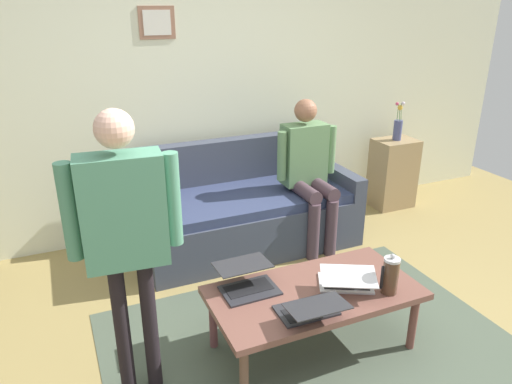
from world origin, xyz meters
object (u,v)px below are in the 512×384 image
object	(u,v)px
coffee_table	(314,296)
flower_vase	(398,127)
laptop_center	(310,309)
couch	(246,211)
person_standing	(125,224)
side_shelf	(393,173)
person_seated	(308,166)
laptop_right	(247,281)
french_press	(390,275)
laptop_left	(347,281)

from	to	relation	value
coffee_table	flower_vase	size ratio (longest dim) A/B	3.19
coffee_table	laptop_center	xyz separation A→B (m)	(0.15, 0.21, 0.09)
couch	person_standing	bearing A→B (deg)	49.01
coffee_table	flower_vase	distance (m)	2.55
side_shelf	person_seated	xyz separation A→B (m)	(1.24, 0.39, 0.37)
laptop_center	person_standing	bearing A→B (deg)	-18.38
laptop_center	flower_vase	distance (m)	2.78
couch	side_shelf	bearing A→B (deg)	-174.53
laptop_center	coffee_table	bearing A→B (deg)	-125.83
person_seated	person_standing	bearing A→B (deg)	34.53
coffee_table	side_shelf	world-z (taller)	side_shelf
laptop_center	person_seated	world-z (taller)	person_seated
laptop_right	french_press	bearing A→B (deg)	153.28
laptop_left	side_shelf	xyz separation A→B (m)	(-1.70, -1.69, -0.11)
laptop_left	flower_vase	distance (m)	2.43
laptop_right	side_shelf	bearing A→B (deg)	-147.04
laptop_left	laptop_right	world-z (taller)	laptop_left
coffee_table	laptop_right	xyz separation A→B (m)	(0.36, -0.18, 0.09)
laptop_right	french_press	distance (m)	0.84
laptop_left	laptop_right	size ratio (longest dim) A/B	1.26
laptop_left	person_seated	bearing A→B (deg)	-109.39
laptop_right	person_standing	bearing A→B (deg)	7.92
laptop_right	person_seated	world-z (taller)	person_seated
couch	coffee_table	world-z (taller)	couch
laptop_right	french_press	world-z (taller)	french_press
couch	person_standing	xyz separation A→B (m)	(1.21, 1.39, 0.71)
coffee_table	person_seated	xyz separation A→B (m)	(-0.65, -1.25, 0.35)
couch	flower_vase	size ratio (longest dim) A/B	4.71
french_press	side_shelf	world-z (taller)	side_shelf
coffee_table	flower_vase	bearing A→B (deg)	-139.03
french_press	flower_vase	distance (m)	2.39
french_press	person_seated	distance (m)	1.48
laptop_center	laptop_left	bearing A→B (deg)	-154.90
laptop_left	flower_vase	size ratio (longest dim) A/B	1.09
french_press	side_shelf	bearing A→B (deg)	-129.22
coffee_table	laptop_right	distance (m)	0.41
laptop_center	laptop_right	world-z (taller)	laptop_right
coffee_table	person_seated	size ratio (longest dim) A/B	0.98
flower_vase	person_standing	size ratio (longest dim) A/B	0.25
flower_vase	person_seated	world-z (taller)	person_seated
couch	laptop_right	bearing A→B (deg)	67.90
laptop_center	flower_vase	bearing A→B (deg)	-137.81
french_press	side_shelf	xyz separation A→B (m)	(-1.50, -1.84, -0.18)
side_shelf	person_seated	distance (m)	1.35
laptop_center	side_shelf	xyz separation A→B (m)	(-2.04, -1.85, -0.10)
french_press	flower_vase	bearing A→B (deg)	-129.22
laptop_left	side_shelf	size ratio (longest dim) A/B	0.60
laptop_left	french_press	world-z (taller)	french_press
flower_vase	person_standing	xyz separation A→B (m)	(2.93, 1.55, 0.17)
french_press	side_shelf	size ratio (longest dim) A/B	0.36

